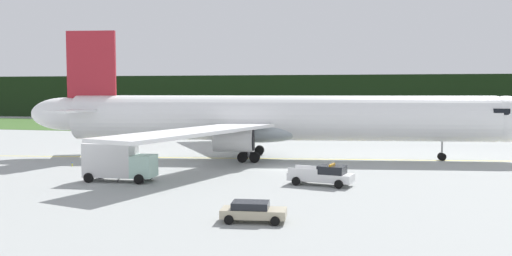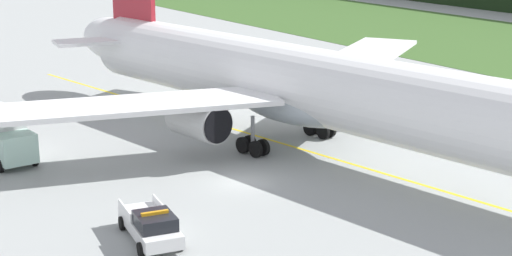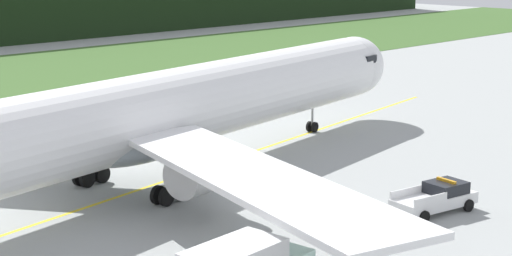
{
  "view_description": "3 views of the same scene",
  "coord_description": "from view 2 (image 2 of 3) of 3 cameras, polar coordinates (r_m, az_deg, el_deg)",
  "views": [
    {
      "loc": [
        11.18,
        -56.8,
        8.52
      ],
      "look_at": [
        -4.59,
        7.6,
        3.71
      ],
      "focal_mm": 38.7,
      "sensor_mm": 36.0,
      "label": 1
    },
    {
      "loc": [
        40.9,
        -25.65,
        16.7
      ],
      "look_at": [
        -0.2,
        1.45,
        3.34
      ],
      "focal_mm": 55.54,
      "sensor_mm": 36.0,
      "label": 2
    },
    {
      "loc": [
        -36.75,
        -35.49,
        15.85
      ],
      "look_at": [
        0.57,
        1.52,
        4.38
      ],
      "focal_mm": 59.09,
      "sensor_mm": 36.0,
      "label": 3
    }
  ],
  "objects": [
    {
      "name": "ground",
      "position": [
        51.09,
        -1.24,
        -3.9
      ],
      "size": [
        320.0,
        320.0,
        0.0
      ],
      "primitive_type": "plane",
      "color": "#989C9B"
    },
    {
      "name": "taxiway_centerline_main",
      "position": [
        56.82,
        4.76,
        -1.96
      ],
      "size": [
        79.22,
        13.04,
        0.01
      ],
      "primitive_type": "cube",
      "rotation": [
        0.0,
        0.0,
        0.16
      ],
      "color": "yellow",
      "rests_on": "ground"
    },
    {
      "name": "ops_pickup_truck",
      "position": [
        42.19,
        -7.56,
        -6.94
      ],
      "size": [
        5.9,
        3.09,
        1.94
      ],
      "color": "silver",
      "rests_on": "ground"
    },
    {
      "name": "taxiway_edge_light_west",
      "position": [
        69.05,
        -13.87,
        0.94
      ],
      "size": [
        0.12,
        0.12,
        0.44
      ],
      "color": "yellow",
      "rests_on": "ground"
    },
    {
      "name": "airliner",
      "position": [
        56.05,
        4.36,
        2.89
      ],
      "size": [
        60.08,
        49.52,
        15.5
      ],
      "color": "white",
      "rests_on": "ground"
    },
    {
      "name": "catering_truck",
      "position": [
        57.74,
        -17.8,
        -0.48
      ],
      "size": [
        6.57,
        3.06,
        3.67
      ],
      "color": "silver",
      "rests_on": "ground"
    }
  ]
}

